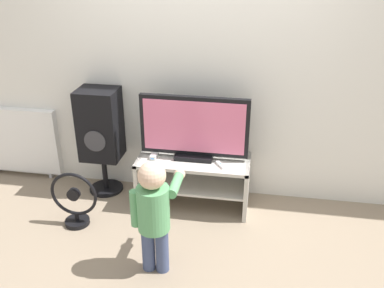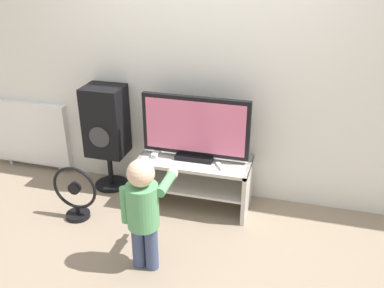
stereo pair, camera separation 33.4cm
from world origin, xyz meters
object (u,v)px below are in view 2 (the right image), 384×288
Objects in this scene: floor_fan at (76,195)px; radiator at (31,133)px; television at (195,129)px; speaker_tower at (106,123)px; remote_primary at (220,166)px; child at (144,206)px; game_console at (156,153)px.

radiator is (-0.92, 0.73, 0.17)m from floor_fan.
television is 0.92× the size of speaker_tower.
child is at bearing -115.25° from remote_primary.
remote_primary is 0.91m from child.
child is 0.87× the size of speaker_tower.
game_console reaches higher than floor_fan.
child is at bearing -27.53° from floor_fan.
radiator is (-2.14, 0.34, -0.09)m from remote_primary.
child is (-0.13, -0.94, -0.23)m from television.
television is 0.98m from child.
radiator is at bearing 170.25° from game_console.
remote_primary is at bearing -9.94° from speaker_tower.
speaker_tower is 0.75m from floor_fan.
speaker_tower reaches higher than floor_fan.
game_console is at bearing 104.15° from child.
radiator is (-1.52, 0.26, -0.10)m from game_console.
floor_fan is at bearing -38.53° from radiator.
child reaches higher than game_console.
television reaches higher than speaker_tower.
radiator reaches higher than remote_primary.
floor_fan is (-1.22, -0.39, -0.26)m from remote_primary.
remote_primary is 0.14× the size of child.
television is 5.90× the size of game_console.
television is 1.06× the size of child.
child is at bearing -52.89° from speaker_tower.
remote_primary is at bearing 17.82° from floor_fan.
child is at bearing -97.95° from television.
floor_fan is at bearing -151.95° from television.
radiator is at bearing 173.31° from television.
game_console is 0.81m from floor_fan.
speaker_tower reaches higher than child.
game_console is at bearing 38.09° from floor_fan.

